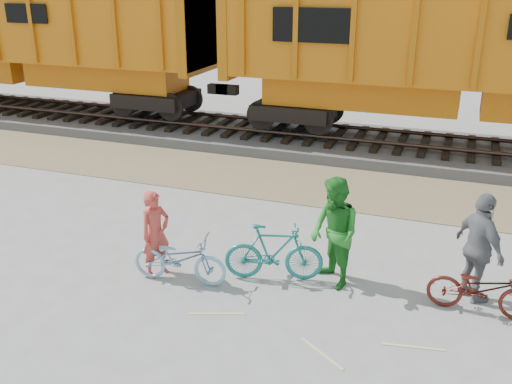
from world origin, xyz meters
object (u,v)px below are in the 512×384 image
at_px(hopper_car_left, 29,34).
at_px(person_woman, 479,248).
at_px(bicycle_teal, 274,252).
at_px(bicycle_maroon, 482,289).
at_px(hopper_car_center, 477,53).
at_px(person_man, 335,233).
at_px(person_solo, 156,234).
at_px(bicycle_blue, 180,259).

relative_size(hopper_car_left, person_woman, 7.55).
xyz_separation_m(hopper_car_left, bicycle_teal, (12.08, -8.43, -2.49)).
bearing_deg(bicycle_maroon, hopper_car_left, 62.22).
relative_size(hopper_car_center, person_man, 7.31).
xyz_separation_m(person_solo, person_woman, (5.27, 1.06, 0.14)).
bearing_deg(hopper_car_left, bicycle_blue, -40.59).
bearing_deg(person_man, bicycle_maroon, 43.75).
bearing_deg(person_man, bicycle_teal, -122.70).
distance_m(bicycle_blue, bicycle_maroon, 4.93).
bearing_deg(bicycle_teal, hopper_car_center, -35.47).
relative_size(hopper_car_left, bicycle_blue, 8.34).
bearing_deg(person_solo, person_woman, -54.91).
height_order(bicycle_teal, person_solo, person_solo).
distance_m(bicycle_blue, person_solo, 0.62).
xyz_separation_m(hopper_car_left, hopper_car_center, (15.00, 0.00, 0.00)).
relative_size(bicycle_blue, person_woman, 0.91).
xyz_separation_m(bicycle_blue, bicycle_maroon, (4.87, 0.76, -0.01)).
height_order(hopper_car_center, person_solo, hopper_car_center).
height_order(person_solo, person_man, person_man).
bearing_deg(bicycle_maroon, person_man, 88.27).
distance_m(hopper_car_left, bicycle_maroon, 17.75).
height_order(person_man, person_woman, person_man).
height_order(bicycle_blue, bicycle_teal, bicycle_teal).
xyz_separation_m(bicycle_blue, person_woman, (4.77, 1.16, 0.49)).
bearing_deg(bicycle_maroon, bicycle_blue, 99.33).
xyz_separation_m(person_solo, person_man, (2.99, 0.75, 0.17)).
xyz_separation_m(bicycle_teal, bicycle_maroon, (3.38, 0.11, -0.09)).
bearing_deg(hopper_car_center, bicycle_teal, -109.10).
relative_size(bicycle_maroon, person_man, 0.85).
relative_size(hopper_car_center, person_solo, 8.92).
height_order(hopper_car_left, bicycle_teal, hopper_car_left).
bearing_deg(hopper_car_center, person_man, -103.12).
bearing_deg(bicycle_blue, hopper_car_center, -31.84).
xyz_separation_m(hopper_car_left, person_woman, (15.36, -7.92, -2.08)).
height_order(hopper_car_left, hopper_car_center, same).
bearing_deg(bicycle_blue, person_man, -77.10).
height_order(hopper_car_center, bicycle_blue, hopper_car_center).
relative_size(hopper_car_center, bicycle_maroon, 8.59).
relative_size(hopper_car_center, person_woman, 7.55).
distance_m(hopper_car_center, bicycle_teal, 9.26).
bearing_deg(hopper_car_left, bicycle_teal, -34.89).
bearing_deg(bicycle_teal, person_solo, 89.06).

